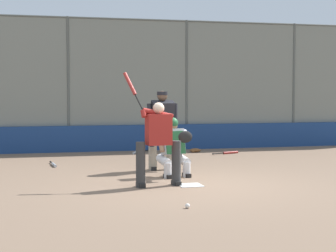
{
  "coord_description": "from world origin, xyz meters",
  "views": [
    {
      "loc": [
        2.88,
        9.91,
        1.74
      ],
      "look_at": [
        0.18,
        -1.0,
        1.05
      ],
      "focal_mm": 60.0,
      "sensor_mm": 36.0,
      "label": 1
    }
  ],
  "objects_px": {
    "spare_bat_near_backstop": "(229,153)",
    "spare_bat_by_padding": "(54,165)",
    "batter_at_plate": "(158,141)",
    "catcher_behind_plate": "(174,146)",
    "spare_bat_third_base_side": "(139,152)",
    "baseball_loose": "(188,206)",
    "umpire_home": "(162,128)",
    "fielding_glove_on_dirt": "(195,150)"
  },
  "relations": [
    {
      "from": "spare_bat_near_backstop",
      "to": "umpire_home",
      "type": "bearing_deg",
      "value": -153.32
    },
    {
      "from": "umpire_home",
      "to": "spare_bat_third_base_side",
      "type": "xyz_separation_m",
      "value": [
        -0.16,
        -3.51,
        -0.91
      ]
    },
    {
      "from": "batter_at_plate",
      "to": "spare_bat_near_backstop",
      "type": "height_order",
      "value": "batter_at_plate"
    },
    {
      "from": "spare_bat_by_padding",
      "to": "fielding_glove_on_dirt",
      "type": "height_order",
      "value": "fielding_glove_on_dirt"
    },
    {
      "from": "umpire_home",
      "to": "spare_bat_by_padding",
      "type": "relative_size",
      "value": 1.95
    },
    {
      "from": "batter_at_plate",
      "to": "umpire_home",
      "type": "relative_size",
      "value": 1.2
    },
    {
      "from": "fielding_glove_on_dirt",
      "to": "spare_bat_near_backstop",
      "type": "bearing_deg",
      "value": 143.37
    },
    {
      "from": "batter_at_plate",
      "to": "fielding_glove_on_dirt",
      "type": "xyz_separation_m",
      "value": [
        -2.32,
        -5.37,
        -0.78
      ]
    },
    {
      "from": "spare_bat_near_backstop",
      "to": "spare_bat_by_padding",
      "type": "bearing_deg",
      "value": 176.54
    },
    {
      "from": "spare_bat_third_base_side",
      "to": "baseball_loose",
      "type": "relative_size",
      "value": 9.23
    },
    {
      "from": "spare_bat_third_base_side",
      "to": "baseball_loose",
      "type": "bearing_deg",
      "value": 36.44
    },
    {
      "from": "spare_bat_near_backstop",
      "to": "spare_bat_third_base_side",
      "type": "relative_size",
      "value": 1.27
    },
    {
      "from": "batter_at_plate",
      "to": "umpire_home",
      "type": "distance_m",
      "value": 2.16
    },
    {
      "from": "fielding_glove_on_dirt",
      "to": "spare_bat_by_padding",
      "type": "bearing_deg",
      "value": 26.58
    },
    {
      "from": "umpire_home",
      "to": "fielding_glove_on_dirt",
      "type": "distance_m",
      "value": 3.84
    },
    {
      "from": "spare_bat_third_base_side",
      "to": "spare_bat_by_padding",
      "type": "bearing_deg",
      "value": -5.77
    },
    {
      "from": "umpire_home",
      "to": "spare_bat_near_backstop",
      "type": "relative_size",
      "value": 2.02
    },
    {
      "from": "catcher_behind_plate",
      "to": "umpire_home",
      "type": "relative_size",
      "value": 0.69
    },
    {
      "from": "spare_bat_near_backstop",
      "to": "baseball_loose",
      "type": "bearing_deg",
      "value": -134.68
    },
    {
      "from": "umpire_home",
      "to": "fielding_glove_on_dirt",
      "type": "bearing_deg",
      "value": -118.83
    },
    {
      "from": "spare_bat_near_backstop",
      "to": "baseball_loose",
      "type": "xyz_separation_m",
      "value": [
        3.14,
        6.8,
        0.0
      ]
    },
    {
      "from": "batter_at_plate",
      "to": "spare_bat_by_padding",
      "type": "relative_size",
      "value": 2.34
    },
    {
      "from": "baseball_loose",
      "to": "spare_bat_third_base_side",
      "type": "bearing_deg",
      "value": -95.6
    },
    {
      "from": "catcher_behind_plate",
      "to": "umpire_home",
      "type": "distance_m",
      "value": 1.05
    },
    {
      "from": "spare_bat_near_backstop",
      "to": "catcher_behind_plate",
      "type": "bearing_deg",
      "value": -144.36
    },
    {
      "from": "batter_at_plate",
      "to": "spare_bat_by_padding",
      "type": "bearing_deg",
      "value": -68.09
    },
    {
      "from": "baseball_loose",
      "to": "spare_bat_by_padding",
      "type": "bearing_deg",
      "value": -72.08
    },
    {
      "from": "spare_bat_near_backstop",
      "to": "spare_bat_third_base_side",
      "type": "bearing_deg",
      "value": 141.38
    },
    {
      "from": "catcher_behind_plate",
      "to": "fielding_glove_on_dirt",
      "type": "height_order",
      "value": "catcher_behind_plate"
    },
    {
      "from": "spare_bat_near_backstop",
      "to": "spare_bat_third_base_side",
      "type": "distance_m",
      "value": 2.53
    },
    {
      "from": "batter_at_plate",
      "to": "spare_bat_third_base_side",
      "type": "bearing_deg",
      "value": -103.19
    },
    {
      "from": "spare_bat_by_padding",
      "to": "fielding_glove_on_dirt",
      "type": "relative_size",
      "value": 2.75
    },
    {
      "from": "batter_at_plate",
      "to": "umpire_home",
      "type": "bearing_deg",
      "value": -111.09
    },
    {
      "from": "batter_at_plate",
      "to": "catcher_behind_plate",
      "type": "height_order",
      "value": "batter_at_plate"
    },
    {
      "from": "catcher_behind_plate",
      "to": "spare_bat_by_padding",
      "type": "xyz_separation_m",
      "value": [
        2.33,
        -2.27,
        -0.6
      ]
    },
    {
      "from": "catcher_behind_plate",
      "to": "spare_bat_third_base_side",
      "type": "distance_m",
      "value": 4.56
    },
    {
      "from": "batter_at_plate",
      "to": "baseball_loose",
      "type": "height_order",
      "value": "batter_at_plate"
    },
    {
      "from": "spare_bat_third_base_side",
      "to": "batter_at_plate",
      "type": "bearing_deg",
      "value": 34.56
    },
    {
      "from": "catcher_behind_plate",
      "to": "spare_bat_by_padding",
      "type": "distance_m",
      "value": 3.31
    },
    {
      "from": "spare_bat_near_backstop",
      "to": "spare_bat_by_padding",
      "type": "xyz_separation_m",
      "value": [
        4.87,
        1.44,
        0.0
      ]
    },
    {
      "from": "catcher_behind_plate",
      "to": "spare_bat_near_backstop",
      "type": "height_order",
      "value": "catcher_behind_plate"
    },
    {
      "from": "spare_bat_third_base_side",
      "to": "baseball_loose",
      "type": "height_order",
      "value": "baseball_loose"
    }
  ]
}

